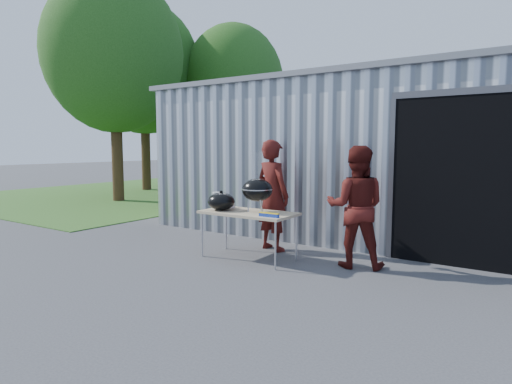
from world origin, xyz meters
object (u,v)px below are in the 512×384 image
Objects in this scene: folding_table at (248,214)px; kettle_grill at (257,186)px; person_bystander at (356,207)px; person_cook at (273,195)px.

kettle_grill is (0.12, 0.06, 0.45)m from folding_table.
folding_table is at bearing -0.58° from person_bystander.
person_cook is (0.01, 0.71, 0.23)m from folding_table.
person_cook is at bearing 89.17° from folding_table.
folding_table is 0.47m from kettle_grill.
kettle_grill reaches higher than folding_table.
folding_table is 0.79× the size of person_cook.
person_cook reaches higher than kettle_grill.
kettle_grill is 0.53× the size of person_bystander.
person_bystander reaches higher than folding_table.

